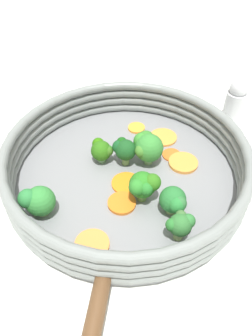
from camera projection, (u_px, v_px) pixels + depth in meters
name	position (u px, v px, depth m)	size (l,w,h in m)	color
ground_plane	(126.00, 182.00, 0.52)	(4.00, 4.00, 0.00)	white
skillet	(126.00, 178.00, 0.52)	(0.35, 0.35, 0.02)	gray
skillet_rim_wall	(126.00, 161.00, 0.49)	(0.36, 0.36, 0.06)	gray
skillet_rivet_left	(74.00, 265.00, 0.40)	(0.01, 0.01, 0.01)	gray
skillet_rivet_right	(139.00, 274.00, 0.39)	(0.01, 0.01, 0.01)	gray
carrot_slice_0	(163.00, 137.00, 0.57)	(0.05, 0.05, 0.00)	#F0953A
carrot_slice_1	(136.00, 128.00, 0.59)	(0.03, 0.03, 0.00)	#F99D30
carrot_slice_2	(126.00, 183.00, 0.49)	(0.04, 0.04, 0.00)	orange
carrot_slice_3	(122.00, 203.00, 0.47)	(0.04, 0.04, 0.01)	orange
carrot_slice_4	(183.00, 163.00, 0.53)	(0.05, 0.05, 0.01)	orange
carrot_slice_5	(92.00, 244.00, 0.42)	(0.05, 0.05, 0.01)	orange
carrot_slice_6	(172.00, 155.00, 0.54)	(0.03, 0.03, 0.00)	orange
broccoli_floret_0	(102.00, 150.00, 0.52)	(0.04, 0.04, 0.04)	#7BA770
broccoli_floret_1	(147.00, 146.00, 0.51)	(0.05, 0.05, 0.05)	#80A668
broccoli_floret_2	(124.00, 149.00, 0.51)	(0.04, 0.04, 0.05)	#7EA055
broccoli_floret_3	(174.00, 201.00, 0.44)	(0.04, 0.04, 0.04)	#88A662
broccoli_floret_4	(144.00, 185.00, 0.45)	(0.04, 0.05, 0.05)	olive
broccoli_floret_5	(180.00, 224.00, 0.41)	(0.03, 0.04, 0.04)	#799550
broccoli_floret_6	(37.00, 201.00, 0.44)	(0.04, 0.05, 0.05)	#8AAB6C
salt_shaker	(235.00, 102.00, 0.60)	(0.04, 0.04, 0.09)	silver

